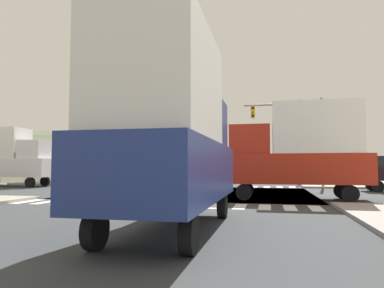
# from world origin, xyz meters

# --- Properties ---
(ground) EXTENTS (90.00, 90.00, 0.05)m
(ground) POSITION_xyz_m (0.00, 0.00, -0.03)
(ground) COLOR #32373A
(sidewalk_corner_ne) EXTENTS (12.00, 12.00, 0.14)m
(sidewalk_corner_ne) POSITION_xyz_m (13.00, 12.00, 0.07)
(sidewalk_corner_ne) COLOR gray
(sidewalk_corner_ne) RESTS_ON ground
(sidewalk_corner_nw) EXTENTS (12.00, 12.00, 0.14)m
(sidewalk_corner_nw) POSITION_xyz_m (-13.00, 12.00, 0.07)
(sidewalk_corner_nw) COLOR gray
(sidewalk_corner_nw) RESTS_ON ground
(crosswalk_near) EXTENTS (13.50, 2.00, 0.01)m
(crosswalk_near) POSITION_xyz_m (-0.25, -7.30, 0.00)
(crosswalk_near) COLOR silver
(crosswalk_near) RESTS_ON ground
(crosswalk_far) EXTENTS (13.50, 2.00, 0.01)m
(crosswalk_far) POSITION_xyz_m (-0.25, 7.30, 0.00)
(crosswalk_far) COLOR silver
(crosswalk_far) RESTS_ON ground
(traffic_signal_mast) EXTENTS (6.11, 0.55, 7.03)m
(traffic_signal_mast) POSITION_xyz_m (6.24, 6.78, 5.16)
(traffic_signal_mast) COLOR gray
(traffic_signal_mast) RESTS_ON ground
(street_lamp) EXTENTS (1.78, 0.32, 8.35)m
(street_lamp) POSITION_xyz_m (7.43, 14.49, 4.97)
(street_lamp) COLOR gray
(street_lamp) RESTS_ON ground
(bank_building) EXTENTS (14.26, 8.74, 5.07)m
(bank_building) POSITION_xyz_m (-19.57, 12.42, 2.54)
(bank_building) COLOR beige
(bank_building) RESTS_ON ground
(suv_farside_2) EXTENTS (1.96, 4.60, 2.34)m
(suv_farside_2) POSITION_xyz_m (-5.00, 18.36, 1.39)
(suv_farside_2) COLOR black
(suv_farside_2) RESTS_ON ground
(box_truck_queued_1) EXTENTS (2.40, 7.20, 4.85)m
(box_truck_queued_1) POSITION_xyz_m (2.00, -13.40, 2.56)
(box_truck_queued_1) COLOR black
(box_truck_queued_1) RESTS_ON ground
(box_truck_leading_2) EXTENTS (7.20, 2.40, 4.85)m
(box_truck_leading_2) POSITION_xyz_m (-16.70, 3.50, 2.56)
(box_truck_leading_2) COLOR black
(box_truck_leading_2) RESTS_ON ground
(pickup_trailing_2) EXTENTS (2.00, 5.10, 2.35)m
(pickup_trailing_2) POSITION_xyz_m (-2.00, 18.81, 1.29)
(pickup_trailing_2) COLOR black
(pickup_trailing_2) RESTS_ON ground
(box_truck_outer_3) EXTENTS (7.20, 2.40, 4.85)m
(box_truck_outer_3) POSITION_xyz_m (5.90, -3.50, 2.56)
(box_truck_outer_3) COLOR black
(box_truck_outer_3) RESTS_ON ground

